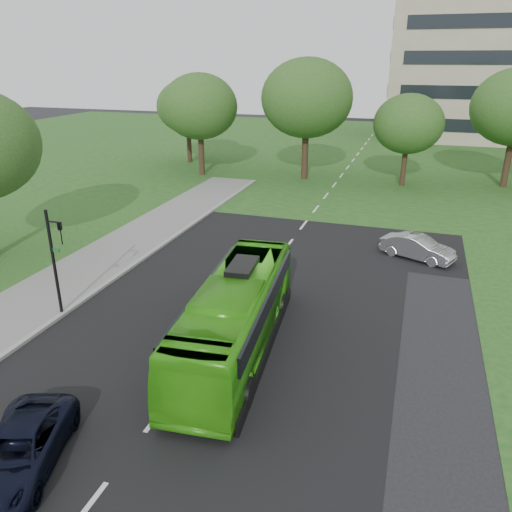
{
  "coord_description": "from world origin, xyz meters",
  "views": [
    {
      "loc": [
        6.86,
        -17.28,
        10.44
      ],
      "look_at": [
        -0.04,
        3.84,
        1.6
      ],
      "focal_mm": 35.0,
      "sensor_mm": 36.0,
      "label": 1
    }
  ],
  "objects_px": {
    "tree_park_f": "(187,107)",
    "sedan": "(417,247)",
    "tree_park_c": "(408,124)",
    "tree_park_b": "(307,98)",
    "traffic_light": "(56,256)",
    "suv": "(18,450)",
    "tree_park_a": "(200,107)",
    "bus": "(236,315)"
  },
  "relations": [
    {
      "from": "tree_park_c",
      "to": "traffic_light",
      "type": "height_order",
      "value": "tree_park_c"
    },
    {
      "from": "tree_park_a",
      "to": "tree_park_b",
      "type": "relative_size",
      "value": 0.88
    },
    {
      "from": "traffic_light",
      "to": "bus",
      "type": "bearing_deg",
      "value": -16.48
    },
    {
      "from": "tree_park_f",
      "to": "traffic_light",
      "type": "bearing_deg",
      "value": -73.89
    },
    {
      "from": "tree_park_f",
      "to": "sedan",
      "type": "bearing_deg",
      "value": -41.91
    },
    {
      "from": "sedan",
      "to": "suv",
      "type": "bearing_deg",
      "value": 176.39
    },
    {
      "from": "tree_park_f",
      "to": "tree_park_b",
      "type": "bearing_deg",
      "value": -16.48
    },
    {
      "from": "bus",
      "to": "tree_park_b",
      "type": "bearing_deg",
      "value": 92.76
    },
    {
      "from": "tree_park_c",
      "to": "tree_park_f",
      "type": "height_order",
      "value": "tree_park_f"
    },
    {
      "from": "tree_park_a",
      "to": "bus",
      "type": "distance_m",
      "value": 31.62
    },
    {
      "from": "tree_park_b",
      "to": "sedan",
      "type": "xyz_separation_m",
      "value": [
        10.46,
        -17.53,
        -6.48
      ]
    },
    {
      "from": "tree_park_a",
      "to": "tree_park_c",
      "type": "xyz_separation_m",
      "value": [
        18.5,
        1.45,
        -1.03
      ]
    },
    {
      "from": "tree_park_f",
      "to": "traffic_light",
      "type": "relative_size",
      "value": 1.77
    },
    {
      "from": "tree_park_f",
      "to": "traffic_light",
      "type": "distance_m",
      "value": 34.69
    },
    {
      "from": "tree_park_b",
      "to": "bus",
      "type": "relative_size",
      "value": 1.01
    },
    {
      "from": "sedan",
      "to": "tree_park_f",
      "type": "bearing_deg",
      "value": 71.43
    },
    {
      "from": "tree_park_c",
      "to": "sedan",
      "type": "distance_m",
      "value": 18.26
    },
    {
      "from": "tree_park_c",
      "to": "tree_park_f",
      "type": "xyz_separation_m",
      "value": [
        -22.32,
        3.95,
        0.47
      ]
    },
    {
      "from": "tree_park_f",
      "to": "suv",
      "type": "xyz_separation_m",
      "value": [
        14.14,
        -40.89,
        -5.13
      ]
    },
    {
      "from": "tree_park_f",
      "to": "sedan",
      "type": "distance_m",
      "value": 32.63
    },
    {
      "from": "tree_park_f",
      "to": "suv",
      "type": "bearing_deg",
      "value": -70.92
    },
    {
      "from": "tree_park_b",
      "to": "traffic_light",
      "type": "distance_m",
      "value": 29.79
    },
    {
      "from": "suv",
      "to": "tree_park_a",
      "type": "bearing_deg",
      "value": 88.55
    },
    {
      "from": "tree_park_c",
      "to": "bus",
      "type": "distance_m",
      "value": 30.08
    },
    {
      "from": "tree_park_a",
      "to": "tree_park_f",
      "type": "relative_size",
      "value": 1.1
    },
    {
      "from": "sedan",
      "to": "suv",
      "type": "height_order",
      "value": "sedan"
    },
    {
      "from": "tree_park_c",
      "to": "traffic_light",
      "type": "bearing_deg",
      "value": -113.51
    },
    {
      "from": "tree_park_c",
      "to": "tree_park_b",
      "type": "bearing_deg",
      "value": -179.64
    },
    {
      "from": "tree_park_a",
      "to": "suv",
      "type": "height_order",
      "value": "tree_park_a"
    },
    {
      "from": "bus",
      "to": "suv",
      "type": "height_order",
      "value": "bus"
    },
    {
      "from": "tree_park_f",
      "to": "suv",
      "type": "distance_m",
      "value": 43.57
    },
    {
      "from": "bus",
      "to": "traffic_light",
      "type": "distance_m",
      "value": 8.16
    },
    {
      "from": "tree_park_f",
      "to": "traffic_light",
      "type": "xyz_separation_m",
      "value": [
        9.59,
        -33.21,
        -2.95
      ]
    },
    {
      "from": "tree_park_a",
      "to": "traffic_light",
      "type": "xyz_separation_m",
      "value": [
        5.77,
        -27.81,
        -3.51
      ]
    },
    {
      "from": "tree_park_c",
      "to": "suv",
      "type": "bearing_deg",
      "value": -102.48
    },
    {
      "from": "tree_park_f",
      "to": "traffic_light",
      "type": "height_order",
      "value": "tree_park_f"
    },
    {
      "from": "tree_park_a",
      "to": "tree_park_f",
      "type": "xyz_separation_m",
      "value": [
        -3.82,
        5.39,
        -0.56
      ]
    },
    {
      "from": "bus",
      "to": "tree_park_c",
      "type": "bearing_deg",
      "value": 75.77
    },
    {
      "from": "tree_park_c",
      "to": "sedan",
      "type": "relative_size",
      "value": 1.93
    },
    {
      "from": "tree_park_a",
      "to": "tree_park_f",
      "type": "height_order",
      "value": "tree_park_a"
    },
    {
      "from": "bus",
      "to": "sedan",
      "type": "xyz_separation_m",
      "value": [
        6.35,
        11.89,
        -0.8
      ]
    },
    {
      "from": "tree_park_f",
      "to": "suv",
      "type": "relative_size",
      "value": 1.91
    }
  ]
}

